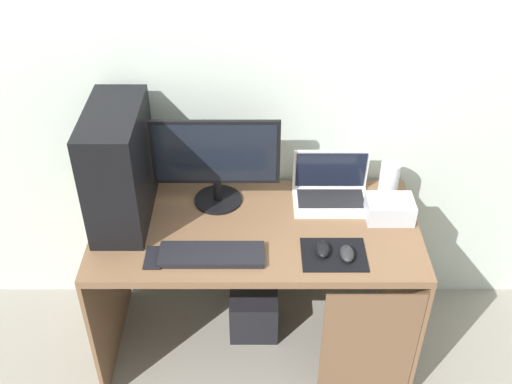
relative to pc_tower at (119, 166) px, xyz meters
name	(u,v)px	position (x,y,z in m)	size (l,w,h in m)	color
ground_plane	(256,341)	(0.56, -0.08, -1.00)	(8.00, 8.00, 0.00)	gray
wall_back	(257,67)	(0.56, 0.30, 0.30)	(4.00, 0.05, 2.60)	beige
desk	(260,255)	(0.58, -0.09, -0.41)	(1.38, 0.67, 0.75)	brown
pc_tower	(119,166)	(0.00, 0.00, 0.00)	(0.22, 0.47, 0.51)	black
monitor	(216,160)	(0.39, 0.09, -0.03)	(0.54, 0.21, 0.42)	black
laptop	(331,190)	(0.90, 0.12, -0.21)	(0.34, 0.22, 0.22)	white
speaker	(389,180)	(1.15, 0.14, -0.17)	(0.09, 0.09, 0.17)	silver
projector	(390,209)	(1.13, -0.02, -0.21)	(0.20, 0.14, 0.09)	#B7BCC6
keyboard	(212,255)	(0.39, -0.27, -0.24)	(0.42, 0.14, 0.02)	black
mousepad	(334,255)	(0.87, -0.26, -0.25)	(0.26, 0.20, 0.01)	black
mouse_left	(323,249)	(0.83, -0.25, -0.23)	(0.06, 0.10, 0.03)	black
mouse_right	(347,254)	(0.92, -0.27, -0.23)	(0.06, 0.10, 0.03)	#232326
cell_phone	(154,258)	(0.16, -0.28, -0.25)	(0.07, 0.13, 0.01)	black
subwoofer	(254,311)	(0.55, 0.02, -0.88)	(0.23, 0.23, 0.23)	black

